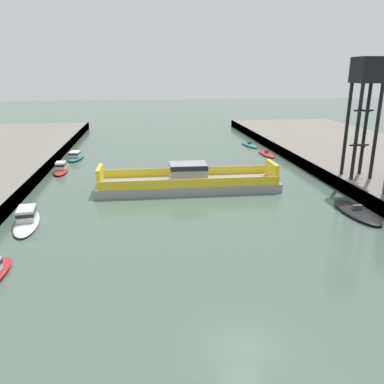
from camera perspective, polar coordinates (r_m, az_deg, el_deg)
name	(u,v)px	position (r m, az deg, el deg)	size (l,w,h in m)	color
ground_plane	(243,346)	(23.47, 7.51, -21.68)	(400.00, 400.00, 0.00)	#4C6656
chain_ferry	(188,181)	(50.18, -0.57, 1.57)	(23.43, 6.16, 3.48)	#939399
moored_boat_near_left	(266,154)	(72.78, 10.94, 5.56)	(2.26, 6.69, 0.93)	red
moored_boat_near_right	(27,218)	(42.24, -23.25, -3.61)	(3.32, 7.85, 1.64)	white
moored_boat_mid_right	(61,169)	(62.13, -18.82, 3.28)	(2.15, 5.69, 1.58)	red
moored_boat_far_left	(357,212)	(45.34, 23.16, -2.68)	(3.09, 8.29, 1.03)	black
moored_boat_upstream_a	(76,156)	(71.03, -16.82, 5.10)	(2.76, 6.93, 1.43)	#237075
moored_boat_upstream_b	(249,145)	(81.52, 8.48, 6.93)	(2.94, 7.00, 0.90)	#237075
crane_tower	(367,84)	(53.37, 24.46, 14.32)	(3.30, 3.30, 14.83)	black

